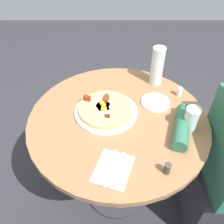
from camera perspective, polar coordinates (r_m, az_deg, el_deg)
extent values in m
plane|color=#2D2D33|center=(1.79, 1.05, -18.21)|extent=(6.00, 6.00, 0.00)
cylinder|color=olive|center=(1.21, 1.47, -1.81)|extent=(0.90, 0.90, 0.03)
cylinder|color=#333338|center=(1.49, 1.22, -11.76)|extent=(0.11, 0.11, 0.70)
cylinder|color=#333338|center=(1.78, 1.05, -18.02)|extent=(0.41, 0.41, 0.02)
cube|color=#2D2D33|center=(1.62, 22.76, -18.50)|extent=(0.32, 0.28, 0.45)
cylinder|color=#2D664C|center=(1.16, 16.35, -3.36)|extent=(0.27, 0.14, 0.07)
cylinder|color=white|center=(1.22, -1.46, 0.12)|extent=(0.32, 0.32, 0.01)
cylinder|color=tan|center=(1.21, -1.47, 0.70)|extent=(0.27, 0.27, 0.02)
cylinder|color=white|center=(1.19, -1.96, 0.46)|extent=(0.06, 0.06, 0.01)
sphere|color=yellow|center=(1.18, -1.97, 0.68)|extent=(0.03, 0.03, 0.03)
cylinder|color=white|center=(1.22, -2.35, 1.88)|extent=(0.08, 0.08, 0.01)
sphere|color=yellow|center=(1.21, -2.36, 2.09)|extent=(0.03, 0.03, 0.03)
cylinder|color=white|center=(1.21, -2.02, 1.34)|extent=(0.08, 0.08, 0.01)
sphere|color=yellow|center=(1.20, -2.02, 1.55)|extent=(0.03, 0.03, 0.03)
cube|color=maroon|center=(1.25, -5.97, 3.30)|extent=(0.03, 0.04, 0.03)
cube|color=maroon|center=(1.26, -1.38, 3.77)|extent=(0.03, 0.02, 0.02)
cube|color=maroon|center=(1.15, -1.08, -0.90)|extent=(0.02, 0.03, 0.02)
cube|color=maroon|center=(1.23, -1.47, 3.00)|extent=(0.04, 0.04, 0.03)
cube|color=#387F2D|center=(1.21, -1.72, 1.39)|extent=(0.01, 0.01, 0.00)
cube|color=#387F2D|center=(1.20, -0.06, 1.27)|extent=(0.00, 0.01, 0.00)
cube|color=#387F2D|center=(1.17, 2.67, -0.22)|extent=(0.01, 0.01, 0.00)
cylinder|color=silver|center=(1.30, 10.25, 2.29)|extent=(0.15, 0.15, 0.01)
cube|color=white|center=(1.00, 0.22, -13.34)|extent=(0.21, 0.19, 0.00)
cube|color=silver|center=(1.00, -0.78, -12.93)|extent=(0.17, 0.07, 0.00)
cube|color=silver|center=(1.00, 1.23, -13.47)|extent=(0.17, 0.07, 0.00)
cylinder|color=silver|center=(1.16, 18.33, -1.60)|extent=(0.07, 0.07, 0.12)
cylinder|color=silver|center=(1.39, 10.70, 10.71)|extent=(0.07, 0.07, 0.22)
cylinder|color=white|center=(1.37, 15.76, 4.68)|extent=(0.03, 0.03, 0.05)
cylinder|color=#3F3833|center=(1.00, 12.99, -12.98)|extent=(0.03, 0.03, 0.05)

